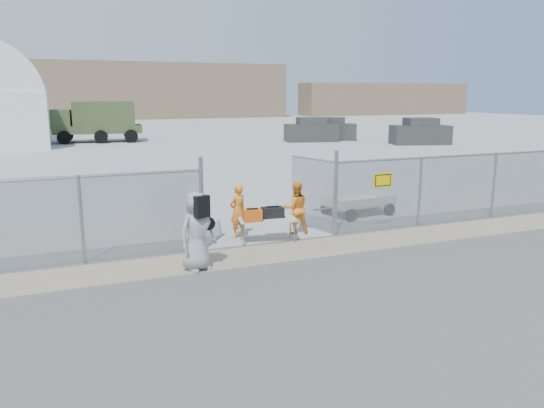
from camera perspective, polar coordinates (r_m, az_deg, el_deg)
name	(u,v)px	position (r m, az deg, el deg)	size (l,w,h in m)	color
ground	(302,263)	(13.22, 3.30, -6.32)	(160.00, 160.00, 0.00)	#565656
tarmac_inside	(116,137)	(53.76, -16.46, 6.97)	(160.00, 80.00, 0.01)	#A7A7A7
dirt_strip	(286,252)	(14.09, 1.54, -5.13)	(44.00, 1.60, 0.01)	gray
distant_hills	(122,91)	(89.94, -15.88, 11.64)	(140.00, 6.00, 9.00)	#7F684F
chain_link_fence	(272,204)	(14.71, 0.00, 0.00)	(40.00, 0.20, 2.20)	gray
folding_table	(268,230)	(14.89, -0.48, -2.86)	(1.60, 0.67, 0.68)	beige
orange_bag	(252,215)	(14.54, -2.12, -1.21)	(0.51, 0.34, 0.32)	#E6550F
black_duffel	(273,212)	(14.93, 0.07, -0.90)	(0.61, 0.36, 0.29)	black
security_worker_left	(238,211)	(15.29, -3.70, -0.77)	(0.57, 0.38, 1.57)	orange
security_worker_right	(296,208)	(15.73, 2.59, -0.43)	(0.76, 0.59, 1.56)	orange
visitor	(197,231)	(12.56, -8.06, -2.92)	(0.92, 0.60, 1.89)	#95949A
utility_trailer	(358,204)	(18.47, 9.21, -0.01)	(3.08, 1.59, 0.75)	beige
military_truck	(98,122)	(47.99, -18.24, 8.38)	(7.21, 2.66, 3.44)	#3F4F2B
parked_vehicle_near	(311,130)	(46.39, 4.23, 7.97)	(4.49, 2.03, 2.03)	#333634
parked_vehicle_mid	(332,129)	(48.13, 6.47, 8.02)	(4.34, 1.96, 1.96)	#333634
parked_vehicle_far	(420,132)	(45.29, 15.66, 7.52)	(4.65, 2.10, 2.10)	#333634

